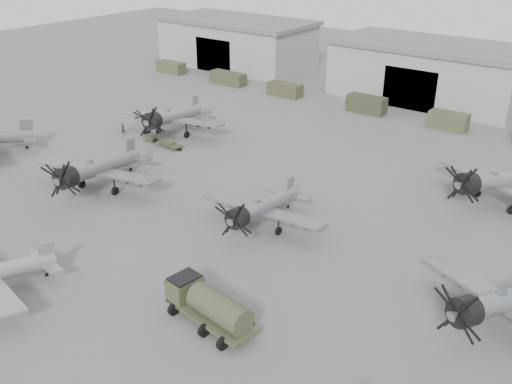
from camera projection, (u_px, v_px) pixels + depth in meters
ground at (115, 275)px, 44.83m from camera, size 220.00×220.00×0.00m
hangar_left at (237, 42)px, 108.22m from camera, size 29.00×14.80×8.70m
hangar_center at (429, 71)px, 87.39m from camera, size 29.00×14.80×8.70m
support_truck_0 at (171, 67)px, 104.35m from camera, size 5.73×2.20×1.97m
support_truck_1 at (228, 78)px, 96.83m from camera, size 6.56×2.20×2.06m
support_truck_2 at (285, 90)px, 90.41m from camera, size 5.67×2.20×2.01m
support_truck_3 at (366, 104)px, 82.43m from camera, size 5.68×2.20×2.44m
support_truck_4 at (448, 121)px, 75.81m from camera, size 5.10×2.20×2.29m
aircraft_mid_1 at (95, 169)px, 57.60m from camera, size 14.04×12.64×5.59m
aircraft_mid_2 at (260, 208)px, 50.51m from camera, size 12.09×10.88×4.82m
aircraft_mid_3 at (505, 302)px, 37.72m from camera, size 12.98×11.75×5.29m
aircraft_far_0 at (171, 117)px, 72.86m from camera, size 14.18×12.76×5.64m
aircraft_far_1 at (497, 182)px, 54.80m from camera, size 13.58×12.31×5.55m
fuel_tanker at (210, 304)px, 38.83m from camera, size 7.42×3.25×2.77m
tug_trailer at (157, 140)px, 71.28m from camera, size 6.32×1.54×1.26m
ground_crew at (123, 129)px, 73.95m from camera, size 0.41×0.60×1.59m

